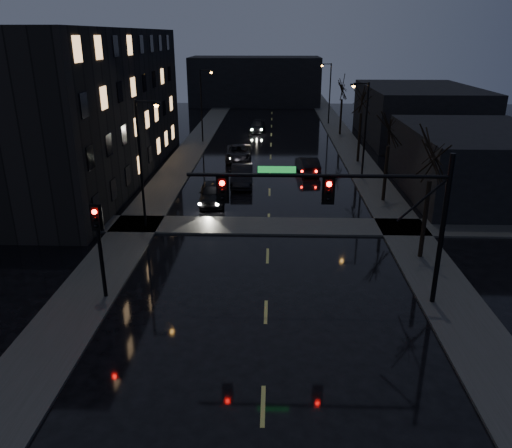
# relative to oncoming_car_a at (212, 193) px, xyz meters

# --- Properties ---
(sidewalk_left) EXTENTS (3.00, 140.00, 0.12)m
(sidewalk_left) POSITION_rel_oncoming_car_a_xyz_m (-4.34, 11.83, -0.70)
(sidewalk_left) COLOR #2D2D2B
(sidewalk_left) RESTS_ON ground
(sidewalk_right) EXTENTS (3.00, 140.00, 0.12)m
(sidewalk_right) POSITION_rel_oncoming_car_a_xyz_m (12.66, 11.83, -0.70)
(sidewalk_right) COLOR #2D2D2B
(sidewalk_right) RESTS_ON ground
(sidewalk_cross) EXTENTS (40.00, 3.00, 0.12)m
(sidewalk_cross) POSITION_rel_oncoming_car_a_xyz_m (4.16, -4.67, -0.70)
(sidewalk_cross) COLOR #2D2D2B
(sidewalk_cross) RESTS_ON ground
(apartment_block) EXTENTS (12.00, 30.00, 12.00)m
(apartment_block) POSITION_rel_oncoming_car_a_xyz_m (-12.34, 6.83, 5.24)
(apartment_block) COLOR black
(apartment_block) RESTS_ON ground
(commercial_right_near) EXTENTS (10.00, 14.00, 5.00)m
(commercial_right_near) POSITION_rel_oncoming_car_a_xyz_m (19.66, 2.83, 1.74)
(commercial_right_near) COLOR black
(commercial_right_near) RESTS_ON ground
(commercial_right_far) EXTENTS (12.00, 18.00, 6.00)m
(commercial_right_far) POSITION_rel_oncoming_car_a_xyz_m (21.16, 24.83, 2.24)
(commercial_right_far) COLOR black
(commercial_right_far) RESTS_ON ground
(far_block) EXTENTS (22.00, 10.00, 8.00)m
(far_block) POSITION_rel_oncoming_car_a_xyz_m (1.16, 54.83, 3.24)
(far_block) COLOR black
(far_block) RESTS_ON ground
(signal_mast) EXTENTS (11.11, 0.41, 7.00)m
(signal_mast) POSITION_rel_oncoming_car_a_xyz_m (8.00, -14.18, 4.11)
(signal_mast) COLOR black
(signal_mast) RESTS_ON ground
(signal_pole_left) EXTENTS (0.35, 0.41, 4.53)m
(signal_pole_left) POSITION_rel_oncoming_car_a_xyz_m (-3.34, -14.18, 2.25)
(signal_pole_left) COLOR black
(signal_pole_left) RESTS_ON ground
(tree_near) EXTENTS (3.52, 3.52, 8.08)m
(tree_near) POSITION_rel_oncoming_car_a_xyz_m (12.56, -9.17, 5.46)
(tree_near) COLOR black
(tree_near) RESTS_ON ground
(tree_mid_a) EXTENTS (3.30, 3.30, 7.58)m
(tree_mid_a) POSITION_rel_oncoming_car_a_xyz_m (12.56, 0.83, 5.06)
(tree_mid_a) COLOR black
(tree_mid_a) RESTS_ON ground
(tree_mid_b) EXTENTS (3.74, 3.74, 8.59)m
(tree_mid_b) POSITION_rel_oncoming_car_a_xyz_m (12.56, 12.83, 5.85)
(tree_mid_b) COLOR black
(tree_mid_b) RESTS_ON ground
(tree_far) EXTENTS (3.43, 3.43, 7.88)m
(tree_far) POSITION_rel_oncoming_car_a_xyz_m (12.56, 26.83, 5.30)
(tree_far) COLOR black
(tree_far) RESTS_ON ground
(streetlight_l_near) EXTENTS (1.53, 0.28, 8.00)m
(streetlight_l_near) POSITION_rel_oncoming_car_a_xyz_m (-3.43, -5.17, 4.01)
(streetlight_l_near) COLOR black
(streetlight_l_near) RESTS_ON ground
(streetlight_l_far) EXTENTS (1.53, 0.28, 8.00)m
(streetlight_l_far) POSITION_rel_oncoming_car_a_xyz_m (-3.43, 21.83, 4.01)
(streetlight_l_far) COLOR black
(streetlight_l_far) RESTS_ON ground
(streetlight_r_mid) EXTENTS (1.53, 0.28, 8.00)m
(streetlight_r_mid) POSITION_rel_oncoming_car_a_xyz_m (11.74, 6.83, 4.01)
(streetlight_r_mid) COLOR black
(streetlight_r_mid) RESTS_ON ground
(streetlight_r_far) EXTENTS (1.53, 0.28, 8.00)m
(streetlight_r_far) POSITION_rel_oncoming_car_a_xyz_m (11.74, 34.83, 4.01)
(streetlight_r_far) COLOR black
(streetlight_r_far) RESTS_ON ground
(oncoming_car_a) EXTENTS (2.19, 4.62, 1.52)m
(oncoming_car_a) POSITION_rel_oncoming_car_a_xyz_m (0.00, 0.00, 0.00)
(oncoming_car_a) COLOR black
(oncoming_car_a) RESTS_ON ground
(oncoming_car_b) EXTENTS (1.88, 4.98, 1.62)m
(oncoming_car_b) POSITION_rel_oncoming_car_a_xyz_m (1.89, 4.73, 0.05)
(oncoming_car_b) COLOR black
(oncoming_car_b) RESTS_ON ground
(oncoming_car_c) EXTENTS (2.68, 5.44, 1.48)m
(oncoming_car_c) POSITION_rel_oncoming_car_a_xyz_m (1.05, 13.31, -0.02)
(oncoming_car_c) COLOR black
(oncoming_car_c) RESTS_ON ground
(oncoming_car_d) EXTENTS (2.24, 4.56, 1.28)m
(oncoming_car_d) POSITION_rel_oncoming_car_a_xyz_m (2.35, 28.75, -0.12)
(oncoming_car_d) COLOR black
(oncoming_car_d) RESTS_ON ground
(lead_car) EXTENTS (2.12, 4.60, 1.46)m
(lead_car) POSITION_rel_oncoming_car_a_xyz_m (7.47, 8.85, -0.03)
(lead_car) COLOR black
(lead_car) RESTS_ON ground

